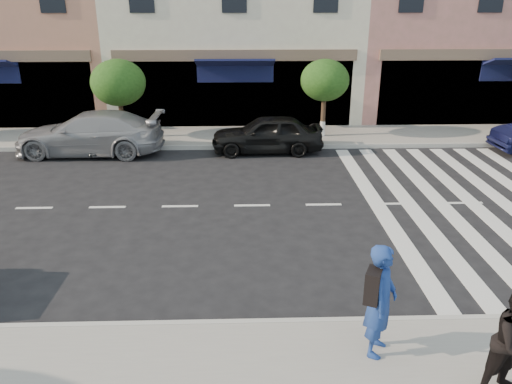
% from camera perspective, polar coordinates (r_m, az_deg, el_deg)
% --- Properties ---
extents(ground, '(120.00, 120.00, 0.00)m').
position_cam_1_polar(ground, '(10.32, 0.08, -10.29)').
color(ground, black).
rests_on(ground, ground).
extents(sidewalk_far, '(60.00, 3.00, 0.15)m').
position_cam_1_polar(sidewalk_far, '(20.48, -0.90, 6.33)').
color(sidewalk_far, gray).
rests_on(sidewalk_far, ground).
extents(street_tree_wb, '(2.10, 2.10, 3.06)m').
position_cam_1_polar(street_tree_wb, '(20.36, -15.46, 11.92)').
color(street_tree_wb, '#473323').
rests_on(street_tree_wb, sidewalk_far).
extents(street_tree_c, '(1.90, 1.90, 3.04)m').
position_cam_1_polar(street_tree_c, '(20.07, 7.87, 12.49)').
color(street_tree_c, '#473323').
rests_on(street_tree_c, sidewalk_far).
extents(photographer, '(0.69, 0.81, 1.88)m').
position_cam_1_polar(photographer, '(8.05, 14.08, -11.93)').
color(photographer, navy).
rests_on(photographer, sidewalk_near).
extents(car_far_left, '(5.36, 2.31, 1.54)m').
position_cam_1_polar(car_far_left, '(19.27, -18.48, 6.39)').
color(car_far_left, gray).
rests_on(car_far_left, ground).
extents(car_far_mid, '(4.08, 1.68, 1.39)m').
position_cam_1_polar(car_far_mid, '(18.51, 1.28, 6.66)').
color(car_far_mid, black).
rests_on(car_far_mid, ground).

